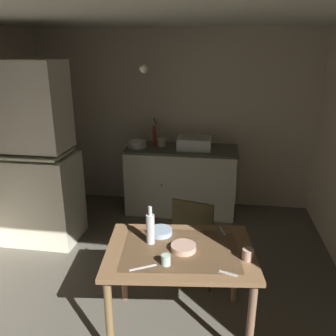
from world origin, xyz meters
The scene contains 20 objects.
ground_plane centered at (0.00, 0.00, 0.00)m, with size 4.89×4.89×0.00m, color #575247.
wall_back centered at (0.00, 1.83, 1.22)m, with size 3.99×0.10×2.44m, color beige.
ceiling_slab centered at (0.00, 0.00, 2.49)m, with size 3.99×3.65×0.10m, color white.
hutch_cabinet centered at (-1.43, 0.45, 0.96)m, with size 0.99×0.59×2.06m.
counter_cabinet centered at (0.17, 1.46, 0.46)m, with size 1.49×0.64×0.91m.
sink_basin centered at (0.34, 1.46, 0.99)m, with size 0.44×0.34×0.15m.
hand_pump centered at (-0.20, 1.50, 1.08)m, with size 0.05×0.27×0.39m.
mixing_bowl_counter centered at (-0.42, 1.41, 0.95)m, with size 0.25×0.25×0.09m, color white.
stoneware_crock centered at (-0.11, 1.52, 0.97)m, with size 0.12×0.12×0.11m, color beige.
dining_table centered at (0.42, -0.73, 0.63)m, with size 1.19×0.90×0.73m.
chair_far_side centered at (0.49, -0.11, 0.48)m, with size 0.48×0.48×0.89m.
serving_bowl_wide centered at (0.23, -0.52, 0.75)m, with size 0.19×0.19×0.04m, color #9EB2C6.
soup_bowl_small centered at (0.44, -0.73, 0.75)m, with size 0.19×0.19×0.04m, color tan.
teacup_cream centered at (0.91, -0.79, 0.77)m, with size 0.08×0.08×0.08m, color tan.
mug_dark centered at (0.34, -0.94, 0.77)m, with size 0.07×0.07×0.08m, color #ADD1C1.
glass_bottle centered at (0.18, -0.67, 0.86)m, with size 0.06×0.06×0.31m.
table_knife centered at (0.19, -1.00, 0.73)m, with size 0.19×0.02×0.01m, color silver.
teaspoon_near_bowl centered at (0.77, -0.98, 0.73)m, with size 0.13×0.02×0.01m, color beige.
teaspoon_by_cup centered at (0.73, -0.40, 0.73)m, with size 0.13×0.02×0.01m, color beige.
pendant_bulb centered at (-0.05, 0.23, 1.99)m, with size 0.08×0.08×0.08m, color #F9EFCC.
Camera 1 is at (0.67, -2.97, 2.15)m, focal length 36.86 mm.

